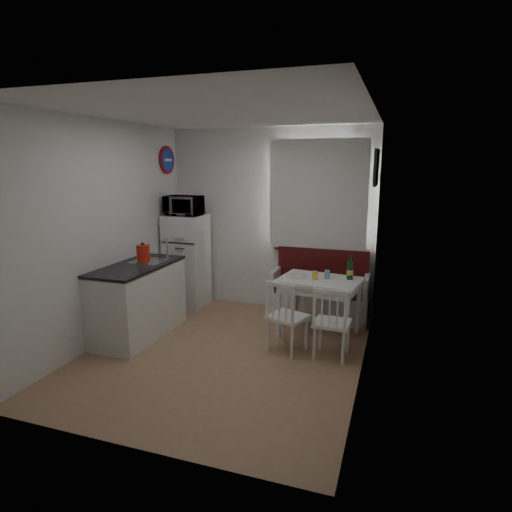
{
  "coord_description": "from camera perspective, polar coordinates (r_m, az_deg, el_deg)",
  "views": [
    {
      "loc": [
        1.78,
        -4.14,
        2.09
      ],
      "look_at": [
        0.21,
        0.5,
        1.04
      ],
      "focal_mm": 30.0,
      "sensor_mm": 36.0,
      "label": 1
    }
  ],
  "objects": [
    {
      "name": "chair_right",
      "position": [
        4.68,
        9.99,
        -7.87
      ],
      "size": [
        0.4,
        0.38,
        0.44
      ],
      "rotation": [
        0.0,
        0.0,
        -0.05
      ],
      "color": "white",
      "rests_on": "floor"
    },
    {
      "name": "window",
      "position": [
        5.98,
        8.32,
        7.56
      ],
      "size": [
        1.22,
        0.06,
        1.47
      ],
      "primitive_type": "cube",
      "color": "white",
      "rests_on": "wall_back"
    },
    {
      "name": "chair_left",
      "position": [
        4.76,
        4.0,
        -7.16
      ],
      "size": [
        0.49,
        0.49,
        0.45
      ],
      "rotation": [
        0.0,
        0.0,
        -0.33
      ],
      "color": "white",
      "rests_on": "floor"
    },
    {
      "name": "dining_table",
      "position": [
        5.29,
        8.47,
        -3.9
      ],
      "size": [
        1.05,
        0.8,
        0.72
      ],
      "rotation": [
        0.0,
        0.0,
        -0.14
      ],
      "color": "white",
      "rests_on": "floor"
    },
    {
      "name": "bench",
      "position": [
        6.0,
        8.5,
        -5.2
      ],
      "size": [
        1.32,
        0.51,
        0.95
      ],
      "color": "white",
      "rests_on": "floor"
    },
    {
      "name": "floor",
      "position": [
        4.97,
        -4.22,
        -12.77
      ],
      "size": [
        3.0,
        3.5,
        0.02
      ],
      "primitive_type": "cube",
      "color": "#A27956",
      "rests_on": "ground"
    },
    {
      "name": "wall_sign",
      "position": [
        6.47,
        -11.73,
        12.43
      ],
      "size": [
        0.03,
        0.4,
        0.4
      ],
      "primitive_type": "cylinder",
      "rotation": [
        0.0,
        1.57,
        0.0
      ],
      "color": "#1C35A8",
      "rests_on": "wall_left"
    },
    {
      "name": "wall_left",
      "position": [
        5.34,
        -19.47,
        2.94
      ],
      "size": [
        0.02,
        3.5,
        2.6
      ],
      "primitive_type": "cube",
      "color": "white",
      "rests_on": "floor"
    },
    {
      "name": "drinking_glass_blue",
      "position": [
        5.29,
        9.46,
        -2.43
      ],
      "size": [
        0.06,
        0.06,
        0.1
      ],
      "primitive_type": "cylinder",
      "color": "#72A2C2",
      "rests_on": "dining_table"
    },
    {
      "name": "fridge",
      "position": [
        6.44,
        -9.17,
        -0.64
      ],
      "size": [
        0.55,
        0.55,
        1.37
      ],
      "primitive_type": "cube",
      "color": "white",
      "rests_on": "floor"
    },
    {
      "name": "curtain",
      "position": [
        5.91,
        8.21,
        7.99
      ],
      "size": [
        1.35,
        0.02,
        1.5
      ],
      "primitive_type": "cube",
      "color": "white",
      "rests_on": "wall_back"
    },
    {
      "name": "ceiling",
      "position": [
        4.54,
        -4.76,
        18.56
      ],
      "size": [
        3.0,
        3.5,
        0.02
      ],
      "primitive_type": "cube",
      "color": "white",
      "rests_on": "wall_back"
    },
    {
      "name": "wall_front",
      "position": [
        3.08,
        -17.35,
        -3.25
      ],
      "size": [
        3.0,
        0.02,
        2.6
      ],
      "primitive_type": "cube",
      "color": "white",
      "rests_on": "floor"
    },
    {
      "name": "microwave",
      "position": [
        6.26,
        -9.64,
        6.63
      ],
      "size": [
        0.51,
        0.34,
        0.28
      ],
      "primitive_type": "imported",
      "color": "white",
      "rests_on": "fridge"
    },
    {
      "name": "drinking_glass_orange",
      "position": [
        5.21,
        7.87,
        -2.58
      ],
      "size": [
        0.06,
        0.06,
        0.11
      ],
      "primitive_type": "cylinder",
      "color": "yellow",
      "rests_on": "dining_table"
    },
    {
      "name": "kettle",
      "position": [
        5.37,
        -14.81,
        0.32
      ],
      "size": [
        0.19,
        0.19,
        0.25
      ],
      "primitive_type": "cylinder",
      "color": "red",
      "rests_on": "kitchen_counter"
    },
    {
      "name": "kitchen_counter",
      "position": [
        5.48,
        -15.35,
        -5.67
      ],
      "size": [
        0.62,
        1.32,
        1.16
      ],
      "color": "white",
      "rests_on": "floor"
    },
    {
      "name": "wall_right",
      "position": [
        4.23,
        14.59,
        0.98
      ],
      "size": [
        0.02,
        3.5,
        2.6
      ],
      "primitive_type": "cube",
      "color": "white",
      "rests_on": "floor"
    },
    {
      "name": "wine_bottle",
      "position": [
        5.28,
        12.45,
        -1.46
      ],
      "size": [
        0.08,
        0.08,
        0.3
      ],
      "primitive_type": null,
      "color": "#133C1A",
      "rests_on": "dining_table"
    },
    {
      "name": "wall_back",
      "position": [
        6.2,
        1.89,
        4.82
      ],
      "size": [
        3.0,
        0.02,
        2.6
      ],
      "primitive_type": "cube",
      "color": "white",
      "rests_on": "floor"
    },
    {
      "name": "plate",
      "position": [
        5.34,
        5.37,
        -2.64
      ],
      "size": [
        0.26,
        0.26,
        0.02
      ],
      "primitive_type": "cylinder",
      "color": "white",
      "rests_on": "dining_table"
    },
    {
      "name": "picture_frame",
      "position": [
        5.25,
        15.7,
        11.27
      ],
      "size": [
        0.04,
        0.52,
        0.42
      ],
      "primitive_type": "cube",
      "color": "black",
      "rests_on": "wall_right"
    }
  ]
}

